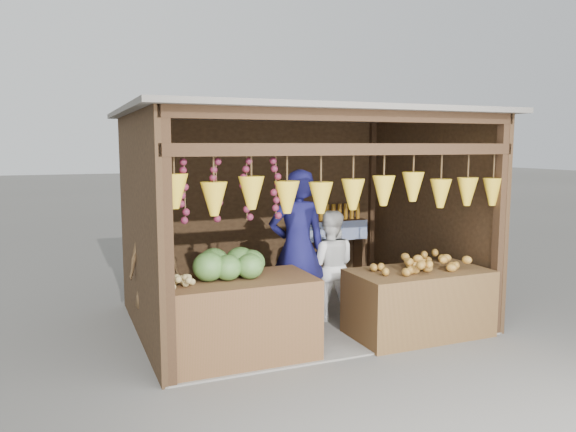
% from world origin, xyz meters
% --- Properties ---
extents(ground, '(80.00, 80.00, 0.00)m').
position_xyz_m(ground, '(0.00, 0.00, 0.00)').
color(ground, '#514F49').
rests_on(ground, ground).
extents(stall_structure, '(4.30, 3.30, 2.66)m').
position_xyz_m(stall_structure, '(-0.03, -0.04, 1.67)').
color(stall_structure, slate).
rests_on(stall_structure, ground).
extents(back_shelf, '(1.25, 0.32, 1.32)m').
position_xyz_m(back_shelf, '(1.05, 1.28, 0.87)').
color(back_shelf, '#382314').
rests_on(back_shelf, ground).
extents(counter_left, '(1.56, 0.85, 0.86)m').
position_xyz_m(counter_left, '(-1.13, -1.04, 0.43)').
color(counter_left, '#50381A').
rests_on(counter_left, ground).
extents(counter_right, '(1.64, 0.85, 0.78)m').
position_xyz_m(counter_right, '(1.05, -1.13, 0.39)').
color(counter_right, '#492F18').
rests_on(counter_right, ground).
extents(stool, '(0.33, 0.33, 0.31)m').
position_xyz_m(stool, '(-1.84, 0.02, 0.15)').
color(stool, black).
rests_on(stool, ground).
extents(man_standing, '(0.78, 0.58, 1.95)m').
position_xyz_m(man_standing, '(-0.14, -0.27, 0.98)').
color(man_standing, '#14144B').
rests_on(man_standing, ground).
extents(woman_standing, '(0.85, 0.78, 1.42)m').
position_xyz_m(woman_standing, '(0.34, -0.21, 0.71)').
color(woman_standing, white).
rests_on(woman_standing, ground).
extents(vendor_seated, '(0.65, 0.50, 1.18)m').
position_xyz_m(vendor_seated, '(-1.84, 0.02, 0.90)').
color(vendor_seated, brown).
rests_on(vendor_seated, stool).
extents(melon_pile, '(1.00, 0.50, 0.32)m').
position_xyz_m(melon_pile, '(-1.20, -0.96, 1.02)').
color(melon_pile, '#164A13').
rests_on(melon_pile, counter_left).
extents(tanfruit_pile, '(0.34, 0.40, 0.13)m').
position_xyz_m(tanfruit_pile, '(-1.74, -1.11, 0.93)').
color(tanfruit_pile, olive).
rests_on(tanfruit_pile, counter_left).
extents(mango_pile, '(1.40, 0.64, 0.22)m').
position_xyz_m(mango_pile, '(1.05, -1.11, 0.89)').
color(mango_pile, '#B53B18').
rests_on(mango_pile, counter_right).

